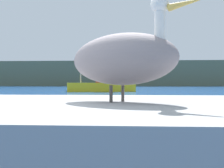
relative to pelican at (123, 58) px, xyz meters
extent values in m
cube|color=#5B664C|center=(-1.16, 80.05, 2.30)|extent=(140.00, 11.66, 7.15)
cube|color=#959595|center=(-0.01, 0.01, -0.83)|extent=(3.59, 2.72, 0.89)
ellipsoid|color=gray|center=(-0.01, 0.01, -0.01)|extent=(1.17, 1.01, 0.46)
cylinder|color=white|center=(0.30, -0.19, 0.22)|extent=(0.09, 0.09, 0.32)
sphere|color=white|center=(0.30, -0.19, 0.42)|extent=(0.15, 0.15, 0.15)
cone|color=gold|center=(0.50, -0.32, 0.39)|extent=(0.29, 0.22, 0.09)
cylinder|color=#4C4742|center=(0.00, 0.11, -0.31)|extent=(0.03, 0.03, 0.15)
cylinder|color=#4C4742|center=(-0.10, -0.04, -0.31)|extent=(0.03, 0.03, 0.15)
cube|color=yellow|center=(-3.28, 29.68, -0.76)|extent=(8.11, 4.26, 1.03)
cube|color=maroon|center=(-2.66, 29.83, 0.58)|extent=(2.66, 2.58, 1.66)
cylinder|color=#B2B2B2|center=(-5.54, 29.14, 1.10)|extent=(0.12, 0.12, 2.69)
sphere|color=#E54C19|center=(-3.73, 6.71, -0.99)|extent=(0.57, 0.57, 0.57)
camera|label=1|loc=(0.06, -2.46, -0.21)|focal=44.61mm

